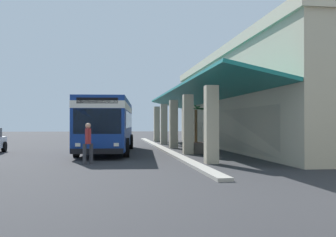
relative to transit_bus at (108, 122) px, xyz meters
The scene contains 6 objects.
ground 9.09m from the transit_bus, 123.61° to the left, with size 120.00×120.00×0.00m, color #2D2D30.
curb_strip 5.17m from the transit_bus, 131.70° to the left, with size 32.40×0.50×0.12m, color #9E998E.
plaza_building 13.71m from the transit_bus, 103.69° to the left, with size 27.30×15.06×6.77m.
transit_bus is the anchor object (origin of this frame).
pedestrian 7.16m from the transit_bus, ahead, with size 0.71×0.43×1.76m.
potted_palm 5.54m from the transit_bus, 69.90° to the left, with size 1.80×1.86×2.86m.
Camera 1 is at (29.31, 0.89, 1.74)m, focal length 42.46 mm.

